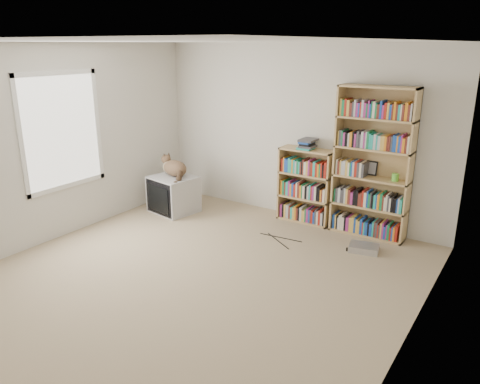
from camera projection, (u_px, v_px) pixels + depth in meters
The scene contains 16 objects.
floor at pixel (191, 281), 5.12m from camera, with size 4.50×5.00×0.01m, color #A0856C.
wall_back at pixel (298, 133), 6.74m from camera, with size 4.50×0.02×2.50m, color beige.
wall_left at pixel (49, 145), 5.92m from camera, with size 0.02×5.00×2.50m, color beige.
wall_right at pixel (415, 212), 3.57m from camera, with size 0.02×5.00×2.50m, color beige.
ceiling at pixel (182, 41), 4.36m from camera, with size 4.50×5.00×0.02m, color white.
window at pixel (62, 131), 6.03m from camera, with size 0.02×1.22×1.52m, color white.
crt_tv at pixel (174, 194), 7.17m from camera, with size 0.73×0.68×0.56m.
cat at pixel (175, 171), 7.05m from camera, with size 0.62×0.58×0.52m.
bookcase_tall at pixel (373, 167), 6.11m from camera, with size 0.99×0.30×1.98m.
bookcase_short at pixel (306, 188), 6.73m from camera, with size 0.78×0.30×1.07m.
book_stack at pixel (307, 144), 6.50m from camera, with size 0.21×0.28×0.15m, color #A31F15.
green_mug at pixel (396, 177), 5.95m from camera, with size 0.09×0.09×0.10m, color #60C638.
framed_print at pixel (372, 168), 6.20m from camera, with size 0.14×0.01×0.19m, color black.
dvd_player at pixel (364, 248), 5.84m from camera, with size 0.36×0.25×0.08m, color #B0B0B5.
wall_outlet at pixel (159, 180), 7.75m from camera, with size 0.01×0.08×0.13m, color silver.
floor_cables at pixel (272, 232), 6.44m from camera, with size 1.20×0.70×0.01m, color black, non-canonical shape.
Camera 1 is at (2.97, -3.54, 2.48)m, focal length 35.00 mm.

